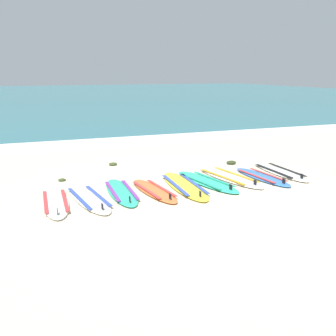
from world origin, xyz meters
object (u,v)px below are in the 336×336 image
object	(u,v)px
surfboard_4	(184,186)
surfboard_8	(280,171)
surfboard_5	(207,182)
surfboard_2	(121,192)
surfboard_3	(154,190)
surfboard_6	(229,177)
surfboard_0	(55,202)
surfboard_7	(262,177)
surfboard_1	(89,199)

from	to	relation	value
surfboard_4	surfboard_8	size ratio (longest dim) A/B	1.13
surfboard_5	surfboard_2	bearing A→B (deg)	-177.86
surfboard_3	surfboard_8	xyz separation A→B (m)	(3.56, 0.43, -0.00)
surfboard_8	surfboard_6	bearing A→B (deg)	-179.41
surfboard_0	surfboard_7	size ratio (longest dim) A/B	1.02
surfboard_8	surfboard_5	bearing A→B (deg)	-175.04
surfboard_0	surfboard_5	world-z (taller)	same
surfboard_8	surfboard_2	bearing A→B (deg)	-176.41
surfboard_1	surfboard_6	world-z (taller)	same
surfboard_4	surfboard_6	size ratio (longest dim) A/B	1.03
surfboard_0	surfboard_4	xyz separation A→B (m)	(2.83, 0.19, -0.00)
surfboard_1	surfboard_7	xyz separation A→B (m)	(4.24, 0.20, 0.00)
surfboard_0	surfboard_3	size ratio (longest dim) A/B	1.01
surfboard_4	surfboard_8	world-z (taller)	same
surfboard_0	surfboard_1	size ratio (longest dim) A/B	0.92
surfboard_5	surfboard_0	bearing A→B (deg)	-174.91
surfboard_6	surfboard_1	bearing A→B (deg)	-172.38
surfboard_1	surfboard_5	bearing A→B (deg)	5.97
surfboard_7	surfboard_1	bearing A→B (deg)	-177.35
surfboard_0	surfboard_7	xyz separation A→B (m)	(4.90, 0.21, 0.00)
surfboard_0	surfboard_3	distance (m)	2.07
surfboard_2	surfboard_4	bearing A→B (deg)	-1.62
surfboard_0	surfboard_8	distance (m)	5.65
surfboard_6	surfboard_8	xyz separation A→B (m)	(1.49, 0.02, 0.00)
surfboard_2	surfboard_5	xyz separation A→B (m)	(2.06, 0.08, -0.00)
surfboard_0	surfboard_7	distance (m)	4.90
surfboard_6	surfboard_8	world-z (taller)	same
surfboard_1	surfboard_3	world-z (taller)	same
surfboard_5	surfboard_8	xyz separation A→B (m)	(2.18, 0.19, 0.00)
surfboard_7	surfboard_3	bearing A→B (deg)	-177.15
surfboard_3	surfboard_0	bearing A→B (deg)	-178.05
surfboard_0	surfboard_3	world-z (taller)	same
surfboard_7	surfboard_8	world-z (taller)	same
surfboard_2	surfboard_8	distance (m)	4.25
surfboard_3	surfboard_4	bearing A→B (deg)	8.83
surfboard_5	surfboard_7	distance (m)	1.45
surfboard_1	surfboard_7	bearing A→B (deg)	2.65
surfboard_3	surfboard_7	size ratio (longest dim) A/B	1.01
surfboard_4	surfboard_7	xyz separation A→B (m)	(2.07, 0.02, 0.00)
surfboard_8	surfboard_0	bearing A→B (deg)	-174.96
surfboard_2	surfboard_5	bearing A→B (deg)	2.14
surfboard_1	surfboard_8	distance (m)	5.00
surfboard_3	surfboard_5	bearing A→B (deg)	9.72
surfboard_4	surfboard_5	distance (m)	0.63
surfboard_3	surfboard_7	bearing A→B (deg)	2.85
surfboard_4	surfboard_1	bearing A→B (deg)	-175.42
surfboard_0	surfboard_6	bearing A→B (deg)	6.63
surfboard_0	surfboard_7	bearing A→B (deg)	2.47
surfboard_4	surfboard_2	bearing A→B (deg)	178.38
surfboard_3	surfboard_2	bearing A→B (deg)	166.76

